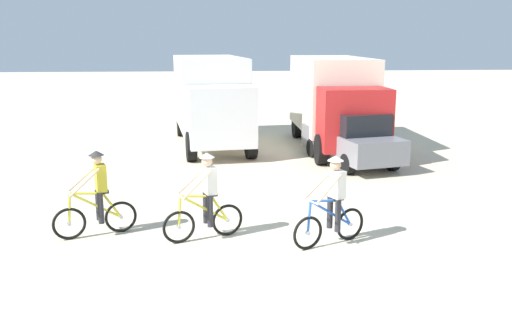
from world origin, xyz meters
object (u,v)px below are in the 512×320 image
(sedan_parked, at_px, (352,137))
(cyclist_near_camera, at_px, (333,204))
(cyclist_cowboy_hat, at_px, (206,199))
(cyclist_orange_shirt, at_px, (97,197))
(box_truck_white_box, at_px, (211,97))
(box_truck_cream_rv, at_px, (334,98))

(sedan_parked, xyz_separation_m, cyclist_near_camera, (-2.19, -7.03, -0.04))
(cyclist_cowboy_hat, bearing_deg, cyclist_orange_shirt, 170.23)
(sedan_parked, relative_size, cyclist_near_camera, 2.47)
(box_truck_white_box, xyz_separation_m, sedan_parked, (4.57, -3.65, -0.99))
(cyclist_orange_shirt, bearing_deg, cyclist_cowboy_hat, -9.77)
(cyclist_cowboy_hat, bearing_deg, sedan_parked, 54.24)
(box_truck_cream_rv, xyz_separation_m, cyclist_near_camera, (-2.20, -9.74, -1.03))
(box_truck_white_box, relative_size, cyclist_orange_shirt, 3.83)
(cyclist_orange_shirt, bearing_deg, sedan_parked, 41.44)
(box_truck_cream_rv, relative_size, sedan_parked, 1.50)
(box_truck_cream_rv, distance_m, cyclist_orange_shirt, 11.30)
(box_truck_cream_rv, relative_size, cyclist_orange_shirt, 3.71)
(sedan_parked, height_order, cyclist_orange_shirt, cyclist_orange_shirt)
(box_truck_cream_rv, relative_size, cyclist_near_camera, 3.71)
(box_truck_white_box, height_order, sedan_parked, box_truck_white_box)
(box_truck_cream_rv, xyz_separation_m, cyclist_orange_shirt, (-6.96, -8.84, -1.03))
(sedan_parked, bearing_deg, cyclist_near_camera, -107.32)
(box_truck_cream_rv, relative_size, cyclist_cowboy_hat, 3.71)
(sedan_parked, bearing_deg, box_truck_white_box, 141.36)
(box_truck_cream_rv, bearing_deg, cyclist_cowboy_hat, -117.02)
(sedan_parked, distance_m, cyclist_orange_shirt, 9.28)
(box_truck_white_box, relative_size, box_truck_cream_rv, 1.03)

